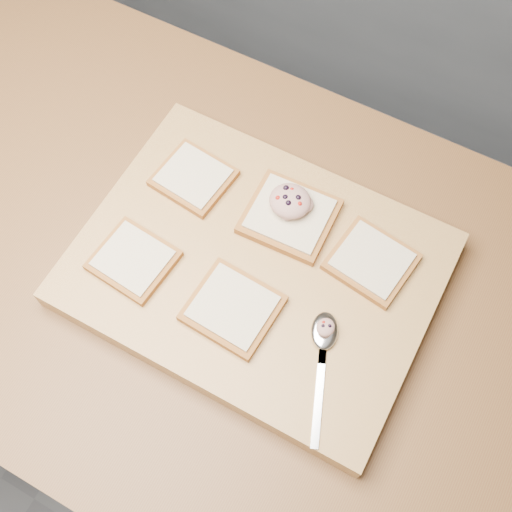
{
  "coord_description": "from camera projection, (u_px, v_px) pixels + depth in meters",
  "views": [
    {
      "loc": [
        0.26,
        -0.34,
        1.81
      ],
      "look_at": [
        0.06,
        0.02,
        0.97
      ],
      "focal_mm": 45.0,
      "sensor_mm": 36.0,
      "label": 1
    }
  ],
  "objects": [
    {
      "name": "bread_far_right",
      "position": [
        372.0,
        261.0,
        0.95
      ],
      "size": [
        0.13,
        0.12,
        0.02
      ],
      "color": "#9F6129",
      "rests_on": "cutting_board"
    },
    {
      "name": "spoon",
      "position": [
        324.0,
        340.0,
        0.9
      ],
      "size": [
        0.09,
        0.19,
        0.01
      ],
      "color": "silver",
      "rests_on": "cutting_board"
    },
    {
      "name": "bread_near_center",
      "position": [
        233.0,
        308.0,
        0.92
      ],
      "size": [
        0.13,
        0.12,
        0.02
      ],
      "color": "#9F6129",
      "rests_on": "cutting_board"
    },
    {
      "name": "bread_near_left",
      "position": [
        133.0,
        260.0,
        0.96
      ],
      "size": [
        0.12,
        0.11,
        0.02
      ],
      "color": "#9F6129",
      "rests_on": "cutting_board"
    },
    {
      "name": "bread_far_center",
      "position": [
        290.0,
        216.0,
        0.99
      ],
      "size": [
        0.14,
        0.13,
        0.02
      ],
      "color": "#9F6129",
      "rests_on": "cutting_board"
    },
    {
      "name": "bread_far_left",
      "position": [
        194.0,
        177.0,
        1.02
      ],
      "size": [
        0.12,
        0.11,
        0.02
      ],
      "color": "#9F6129",
      "rests_on": "cutting_board"
    },
    {
      "name": "cutting_board",
      "position": [
        256.0,
        270.0,
        0.98
      ],
      "size": [
        0.53,
        0.4,
        0.04
      ],
      "primitive_type": "cube",
      "color": "tan",
      "rests_on": "island_counter"
    },
    {
      "name": "ground",
      "position": [
        233.0,
        398.0,
        1.82
      ],
      "size": [
        4.0,
        4.0,
        0.0
      ],
      "primitive_type": "plane",
      "color": "#515459",
      "rests_on": "ground"
    },
    {
      "name": "spoon_salad",
      "position": [
        326.0,
        327.0,
        0.9
      ],
      "size": [
        0.03,
        0.03,
        0.02
      ],
      "color": "tan",
      "rests_on": "spoon"
    },
    {
      "name": "island_counter",
      "position": [
        226.0,
        351.0,
        1.41
      ],
      "size": [
        2.0,
        0.8,
        0.9
      ],
      "color": "slate",
      "rests_on": "ground"
    },
    {
      "name": "tuna_salad_dollop",
      "position": [
        290.0,
        201.0,
        0.97
      ],
      "size": [
        0.06,
        0.06,
        0.03
      ],
      "color": "tan",
      "rests_on": "bread_far_center"
    }
  ]
}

